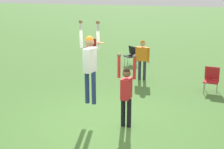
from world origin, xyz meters
The scene contains 8 objects.
ground_plane centered at (0.00, 0.00, 0.00)m, with size 120.00×120.00×0.00m, color #477533.
person_jumping centered at (-0.33, 0.07, 1.72)m, with size 0.59×0.45×2.27m.
person_defending centered at (0.72, 0.03, 1.03)m, with size 0.52×0.37×1.97m.
frisbee centered at (0.02, 0.00, 2.21)m, with size 0.23×0.23×0.04m.
camping_chair_0 centered at (-1.32, 6.88, 0.50)m, with size 0.78×0.86×0.86m.
camping_chair_2 centered at (2.60, 3.91, 0.50)m, with size 0.53×0.57×0.89m.
camping_chair_3 centered at (-4.23, 8.47, 0.49)m, with size 0.64×0.69×0.84m.
person_spectator_near centered at (-0.11, 4.49, 0.96)m, with size 0.61×0.23×1.61m.
Camera 1 is at (3.14, -7.24, 3.54)m, focal length 50.00 mm.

